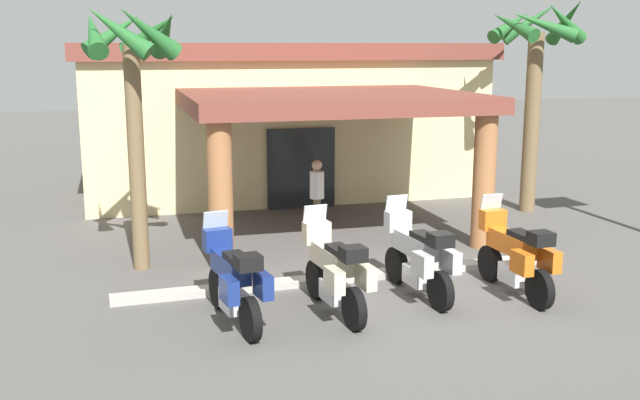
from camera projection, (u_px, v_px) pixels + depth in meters
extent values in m
plane|color=#514F4C|center=(409.00, 286.00, 13.21)|extent=(80.00, 80.00, 0.00)
cube|color=beige|center=(277.00, 124.00, 21.98)|extent=(11.13, 6.16, 3.82)
cube|color=#1E2328|center=(301.00, 168.00, 19.40)|extent=(1.80, 0.17, 2.10)
cube|color=brown|center=(328.00, 100.00, 16.57)|extent=(6.52, 5.50, 0.35)
cylinder|color=#9E663D|center=(220.00, 195.00, 14.08)|extent=(0.47, 0.47, 2.82)
cylinder|color=#9E663D|center=(484.00, 182.00, 15.51)|extent=(0.47, 0.47, 2.82)
cube|color=brown|center=(276.00, 51.00, 21.55)|extent=(11.55, 6.57, 0.44)
cylinder|color=black|center=(218.00, 288.00, 12.07)|extent=(0.22, 0.67, 0.66)
cylinder|color=black|center=(250.00, 319.00, 10.70)|extent=(0.22, 0.67, 0.66)
cube|color=silver|center=(234.00, 301.00, 11.36)|extent=(0.39, 0.60, 0.32)
cube|color=navy|center=(230.00, 266.00, 11.39)|extent=(0.44, 1.18, 0.34)
cube|color=black|center=(237.00, 258.00, 11.03)|extent=(0.35, 0.63, 0.10)
cube|color=navy|center=(217.00, 240.00, 11.89)|extent=(0.47, 0.29, 0.36)
cube|color=#B2BCC6|center=(215.00, 222.00, 11.90)|extent=(0.41, 0.17, 0.36)
cube|color=navy|center=(229.00, 290.00, 10.64)|extent=(0.23, 0.46, 0.36)
cube|color=navy|center=(263.00, 285.00, 10.85)|extent=(0.23, 0.46, 0.36)
cube|color=black|center=(248.00, 262.00, 10.57)|extent=(0.40, 0.36, 0.22)
cylinder|color=black|center=(316.00, 279.00, 12.53)|extent=(0.19, 0.67, 0.66)
cylinder|color=black|center=(354.00, 309.00, 11.12)|extent=(0.19, 0.67, 0.66)
cube|color=silver|center=(335.00, 291.00, 11.79)|extent=(0.36, 0.58, 0.32)
cube|color=beige|center=(331.00, 258.00, 11.83)|extent=(0.38, 1.17, 0.34)
cube|color=black|center=(340.00, 250.00, 11.46)|extent=(0.32, 0.62, 0.10)
cube|color=beige|center=(317.00, 232.00, 12.34)|extent=(0.46, 0.27, 0.36)
cube|color=#B2BCC6|center=(315.00, 215.00, 12.36)|extent=(0.41, 0.15, 0.36)
cube|color=beige|center=(334.00, 280.00, 11.07)|extent=(0.21, 0.45, 0.36)
cube|color=beige|center=(366.00, 277.00, 11.26)|extent=(0.21, 0.45, 0.36)
cube|color=black|center=(353.00, 254.00, 10.99)|extent=(0.38, 0.35, 0.22)
cylinder|color=black|center=(396.00, 265.00, 13.34)|extent=(0.18, 0.67, 0.66)
cylinder|color=black|center=(440.00, 291.00, 11.92)|extent=(0.18, 0.67, 0.66)
cube|color=silver|center=(418.00, 275.00, 12.60)|extent=(0.35, 0.58, 0.32)
cube|color=#B2B2B7|center=(414.00, 244.00, 12.63)|extent=(0.37, 1.17, 0.34)
cube|color=black|center=(425.00, 237.00, 12.27)|extent=(0.32, 0.62, 0.10)
cube|color=#B2B2B7|center=(398.00, 221.00, 13.15)|extent=(0.45, 0.27, 0.36)
cube|color=#B2BCC6|center=(396.00, 205.00, 13.17)|extent=(0.41, 0.14, 0.36)
cube|color=#B2B2B7|center=(422.00, 265.00, 11.88)|extent=(0.21, 0.45, 0.36)
cube|color=#B2B2B7|center=(450.00, 261.00, 12.07)|extent=(0.21, 0.45, 0.36)
cube|color=black|center=(440.00, 240.00, 11.80)|extent=(0.38, 0.34, 0.22)
cylinder|color=black|center=(490.00, 263.00, 13.45)|extent=(0.14, 0.66, 0.66)
cylinder|color=black|center=(540.00, 289.00, 12.00)|extent=(0.14, 0.66, 0.66)
cube|color=silver|center=(514.00, 274.00, 12.69)|extent=(0.32, 0.56, 0.32)
cube|color=orange|center=(511.00, 243.00, 12.73)|extent=(0.30, 1.15, 0.34)
cube|color=black|center=(523.00, 235.00, 12.36)|extent=(0.28, 0.60, 0.10)
cube|color=orange|center=(493.00, 219.00, 13.26)|extent=(0.44, 0.24, 0.36)
cube|color=#B2BCC6|center=(491.00, 203.00, 13.28)|extent=(0.40, 0.12, 0.36)
cube|color=orange|center=(522.00, 263.00, 11.98)|extent=(0.18, 0.44, 0.36)
cube|color=orange|center=(550.00, 260.00, 12.13)|extent=(0.18, 0.44, 0.36)
cube|color=black|center=(541.00, 238.00, 11.88)|extent=(0.36, 0.32, 0.22)
cylinder|color=brown|center=(316.00, 216.00, 16.75)|extent=(0.14, 0.14, 0.85)
cylinder|color=brown|center=(318.00, 218.00, 16.57)|extent=(0.14, 0.14, 0.85)
cylinder|color=white|center=(317.00, 185.00, 16.51)|extent=(0.32, 0.32, 0.61)
cylinder|color=white|center=(316.00, 182.00, 16.72)|extent=(0.09, 0.09, 0.58)
cylinder|color=white|center=(318.00, 185.00, 16.29)|extent=(0.09, 0.09, 0.58)
sphere|color=tan|center=(317.00, 165.00, 16.42)|extent=(0.23, 0.23, 0.23)
cylinder|color=brown|center=(137.00, 160.00, 13.83)|extent=(0.31, 0.31, 4.22)
cone|color=#236028|center=(165.00, 33.00, 13.63)|extent=(0.53, 1.32, 0.96)
cone|color=#236028|center=(150.00, 34.00, 13.95)|extent=(1.23, 1.08, 0.95)
cone|color=#236028|center=(114.00, 33.00, 13.83)|extent=(1.31, 0.84, 0.98)
cone|color=#236028|center=(94.00, 33.00, 13.12)|extent=(0.49, 1.31, 0.96)
cone|color=#236028|center=(119.00, 31.00, 12.74)|extent=(1.29, 0.78, 1.04)
cone|color=#236028|center=(148.00, 31.00, 12.90)|extent=(1.28, 0.86, 1.03)
cylinder|color=brown|center=(532.00, 123.00, 18.79)|extent=(0.39, 0.39, 4.53)
cone|color=#236028|center=(566.00, 21.00, 18.44)|extent=(0.49, 1.50, 1.20)
cone|color=#236028|center=(529.00, 22.00, 19.04)|extent=(1.52, 0.82, 1.17)
cone|color=#236028|center=(511.00, 25.00, 18.88)|extent=(1.58, 0.92, 0.97)
cone|color=#236028|center=(513.00, 25.00, 17.94)|extent=(0.65, 1.62, 0.88)
cone|color=#236028|center=(544.00, 25.00, 17.54)|extent=(1.60, 0.93, 0.86)
cone|color=#236028|center=(565.00, 22.00, 17.69)|extent=(1.56, 0.90, 1.07)
cube|color=#ADA89E|center=(349.00, 277.00, 13.53)|extent=(8.46, 0.36, 0.12)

